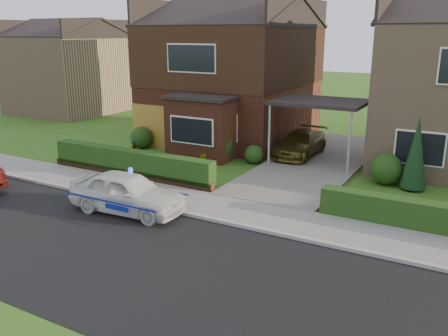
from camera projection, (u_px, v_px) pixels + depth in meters
The scene contains 21 objects.
ground at pixel (172, 268), 11.56m from camera, with size 120.00×120.00×0.00m, color #2A5316.
road at pixel (172, 268), 11.56m from camera, with size 60.00×6.00×0.02m, color black.
kerb at pixel (231, 224), 14.10m from camera, with size 60.00×0.16×0.12m, color #9E9993.
sidewalk at pixel (247, 213), 14.99m from camera, with size 60.00×2.00×0.10m, color slate.
driveway at pixel (317, 162), 20.77m from camera, with size 3.80×12.00×0.12m, color #666059.
house_left at pixel (232, 66), 24.88m from camera, with size 7.50×9.53×7.25m.
carport_link at pixel (320, 103), 20.02m from camera, with size 3.80×3.00×2.77m.
garage_door at pixel (151, 126), 23.48m from camera, with size 2.20×0.10×2.10m, color olive.
dwarf_wall at pixel (129, 173), 18.67m from camera, with size 7.70×0.25×0.36m, color brown.
hedge_left at pixel (132, 177), 18.84m from camera, with size 7.50×0.55×0.90m, color black.
shrub_left_far at pixel (142, 137), 23.36m from camera, with size 1.08×1.08×1.08m, color black.
shrub_left_mid at pixel (219, 146), 21.05m from camera, with size 1.32×1.32×1.32m, color black.
shrub_left_near at pixel (254, 154), 20.62m from camera, with size 0.84×0.84×0.84m, color black.
shrub_right_near at pixel (386, 169), 17.79m from camera, with size 1.20×1.20×1.20m, color black.
conifer_a at pixel (416, 155), 16.96m from camera, with size 0.90×0.90×2.60m, color black.
neighbour_left at pixel (70, 75), 33.62m from camera, with size 6.50×7.00×5.20m, color tan.
police_car at pixel (127, 193), 14.98m from camera, with size 3.52×3.92×1.47m.
driveway_car at pixel (301, 143), 21.56m from camera, with size 1.55×3.80×1.10m, color brown.
potted_plant_a at pixel (134, 143), 23.04m from camera, with size 0.35×0.24×0.66m, color gray.
potted_plant_b at pixel (201, 162), 19.47m from camera, with size 0.42×0.34×0.77m, color gray.
potted_plant_c at pixel (197, 150), 21.27m from camera, with size 0.48×0.48×0.85m, color gray.
Camera 1 is at (6.18, -8.49, 5.56)m, focal length 38.00 mm.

